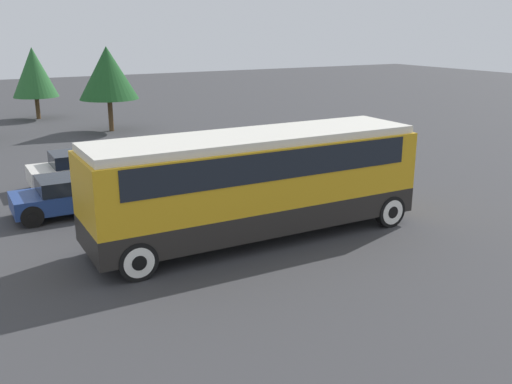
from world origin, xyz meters
The scene contains 6 objects.
ground_plane centered at (0.00, 0.00, 0.00)m, with size 120.00×120.00×0.00m, color #38383A.
tour_bus centered at (0.10, 0.00, 1.88)m, with size 9.88×2.66×3.13m.
parked_car_near centered at (-4.06, 4.95, 0.66)m, with size 4.28×1.83×1.29m.
parked_car_mid centered at (-3.06, 8.22, 0.71)m, with size 4.26×1.85×1.40m.
tree_left centered at (1.13, 19.91, 3.41)m, with size 3.44×3.44×4.94m.
tree_right centered at (-1.93, 26.97, 3.09)m, with size 2.94×2.94×4.73m.
Camera 1 is at (-7.71, -13.90, 6.04)m, focal length 40.00 mm.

